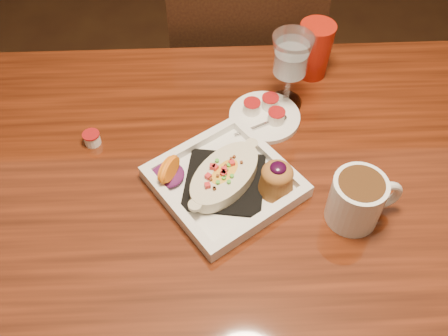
{
  "coord_description": "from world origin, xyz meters",
  "views": [
    {
      "loc": [
        -0.1,
        -0.57,
        1.53
      ],
      "look_at": [
        -0.08,
        0.04,
        0.77
      ],
      "focal_mm": 40.0,
      "sensor_mm": 36.0,
      "label": 1
    }
  ],
  "objects_px": {
    "table": "(262,219)",
    "coffee_mug": "(358,199)",
    "chair_far": "(241,74)",
    "goblet": "(291,60)",
    "plate": "(231,179)",
    "saucer": "(264,115)",
    "red_tumbler": "(314,50)"
  },
  "relations": [
    {
      "from": "goblet",
      "to": "red_tumbler",
      "type": "height_order",
      "value": "goblet"
    },
    {
      "from": "table",
      "to": "red_tumbler",
      "type": "relative_size",
      "value": 11.29
    },
    {
      "from": "saucer",
      "to": "red_tumbler",
      "type": "distance_m",
      "value": 0.2
    },
    {
      "from": "coffee_mug",
      "to": "goblet",
      "type": "relative_size",
      "value": 0.77
    },
    {
      "from": "table",
      "to": "coffee_mug",
      "type": "relative_size",
      "value": 11.01
    },
    {
      "from": "goblet",
      "to": "coffee_mug",
      "type": "bearing_deg",
      "value": -73.76
    },
    {
      "from": "coffee_mug",
      "to": "saucer",
      "type": "bearing_deg",
      "value": 108.93
    },
    {
      "from": "chair_far",
      "to": "saucer",
      "type": "height_order",
      "value": "chair_far"
    },
    {
      "from": "coffee_mug",
      "to": "red_tumbler",
      "type": "distance_m",
      "value": 0.41
    },
    {
      "from": "plate",
      "to": "red_tumbler",
      "type": "distance_m",
      "value": 0.39
    },
    {
      "from": "table",
      "to": "coffee_mug",
      "type": "xyz_separation_m",
      "value": [
        0.16,
        -0.06,
        0.15
      ]
    },
    {
      "from": "saucer",
      "to": "red_tumbler",
      "type": "xyz_separation_m",
      "value": [
        0.12,
        0.15,
        0.05
      ]
    },
    {
      "from": "chair_far",
      "to": "red_tumbler",
      "type": "xyz_separation_m",
      "value": [
        0.14,
        -0.29,
        0.31
      ]
    },
    {
      "from": "coffee_mug",
      "to": "saucer",
      "type": "distance_m",
      "value": 0.3
    },
    {
      "from": "table",
      "to": "plate",
      "type": "relative_size",
      "value": 4.51
    },
    {
      "from": "table",
      "to": "saucer",
      "type": "bearing_deg",
      "value": 85.46
    },
    {
      "from": "table",
      "to": "saucer",
      "type": "relative_size",
      "value": 9.74
    },
    {
      "from": "chair_far",
      "to": "coffee_mug",
      "type": "distance_m",
      "value": 0.77
    },
    {
      "from": "goblet",
      "to": "red_tumbler",
      "type": "relative_size",
      "value": 1.34
    },
    {
      "from": "plate",
      "to": "goblet",
      "type": "distance_m",
      "value": 0.28
    },
    {
      "from": "saucer",
      "to": "plate",
      "type": "bearing_deg",
      "value": -114.31
    },
    {
      "from": "plate",
      "to": "coffee_mug",
      "type": "xyz_separation_m",
      "value": [
        0.22,
        -0.08,
        0.03
      ]
    },
    {
      "from": "saucer",
      "to": "red_tumbler",
      "type": "relative_size",
      "value": 1.16
    },
    {
      "from": "goblet",
      "to": "red_tumbler",
      "type": "bearing_deg",
      "value": 54.28
    },
    {
      "from": "table",
      "to": "chair_far",
      "type": "bearing_deg",
      "value": 90.0
    },
    {
      "from": "table",
      "to": "chair_far",
      "type": "xyz_separation_m",
      "value": [
        -0.0,
        0.63,
        -0.15
      ]
    },
    {
      "from": "goblet",
      "to": "saucer",
      "type": "relative_size",
      "value": 1.16
    },
    {
      "from": "plate",
      "to": "saucer",
      "type": "relative_size",
      "value": 2.16
    },
    {
      "from": "chair_far",
      "to": "plate",
      "type": "distance_m",
      "value": 0.68
    },
    {
      "from": "red_tumbler",
      "to": "chair_far",
      "type": "bearing_deg",
      "value": 115.82
    },
    {
      "from": "plate",
      "to": "goblet",
      "type": "xyz_separation_m",
      "value": [
        0.13,
        0.23,
        0.1
      ]
    },
    {
      "from": "chair_far",
      "to": "coffee_mug",
      "type": "xyz_separation_m",
      "value": [
        0.16,
        -0.69,
        0.3
      ]
    }
  ]
}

